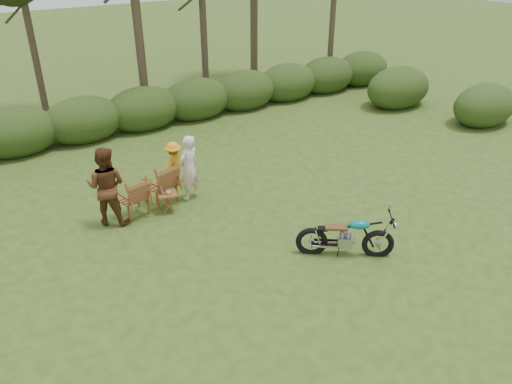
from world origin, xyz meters
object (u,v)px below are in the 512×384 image
motorcycle (343,254)px  child (176,185)px  cup (168,192)px  lawn_chair_right (162,202)px  adult_b (112,222)px  lawn_chair_left (135,214)px  side_table (168,202)px  adult_a (191,198)px

motorcycle → child: child is taller
cup → child: 1.48m
motorcycle → cup: bearing=159.6°
lawn_chair_right → child: size_ratio=0.87×
motorcycle → adult_b: 5.33m
lawn_chair_right → lawn_chair_left: 0.82m
side_table → adult_a: adult_a is taller
motorcycle → side_table: bearing=159.5°
lawn_chair_left → child: 1.69m
lawn_chair_right → adult_b: (-1.36, -0.27, 0.00)m
child → lawn_chair_left: bearing=11.6°
motorcycle → side_table: motorcycle is taller
adult_a → lawn_chair_left: bearing=-19.3°
lawn_chair_left → side_table: 0.84m
motorcycle → adult_b: (-3.64, 3.89, 0.00)m
side_table → cup: (0.01, -0.03, 0.29)m
adult_a → adult_b: 2.07m
lawn_chair_right → cup: bearing=71.3°
adult_a → child: bearing=-107.4°
side_table → child: size_ratio=0.39×
child → side_table: bearing=39.6°
lawn_chair_right → adult_a: 0.74m
motorcycle → cup: 4.30m
cup → lawn_chair_left: bearing=155.7°
cup → adult_a: size_ratio=0.07×
lawn_chair_left → side_table: (0.74, -0.31, 0.24)m
lawn_chair_right → side_table: (-0.04, -0.53, 0.24)m
lawn_chair_left → cup: cup is taller
adult_a → child: (-0.04, 0.83, 0.00)m
lawn_chair_right → lawn_chair_left: bearing=0.5°
lawn_chair_right → cup: 0.77m
motorcycle → child: (-1.61, 4.78, 0.00)m
lawn_chair_right → adult_b: adult_b is taller
motorcycle → adult_b: size_ratio=1.03×
lawn_chair_right → lawn_chair_left: lawn_chair_right is taller
lawn_chair_right → child: bearing=-152.3°
lawn_chair_left → child: size_ratio=0.80×
lawn_chair_right → adult_a: bearing=148.5°
lawn_chair_left → side_table: size_ratio=2.05×
cup → adult_b: adult_b is taller
lawn_chair_left → adult_a: adult_a is taller
adult_b → side_table: bearing=-153.6°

